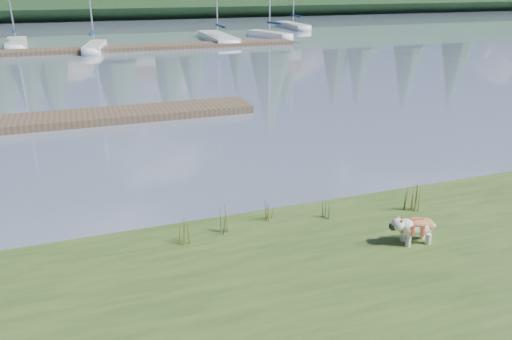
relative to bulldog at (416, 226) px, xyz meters
name	(u,v)px	position (x,y,z in m)	size (l,w,h in m)	color
ground	(111,51)	(-3.15, 33.88, -0.70)	(200.00, 200.00, 0.00)	#7F8FA9
bulldog	(416,226)	(0.00, 0.00, 0.00)	(0.95, 0.46, 0.56)	silver
dock_near	(46,121)	(-7.15, 12.88, -0.55)	(16.00, 2.00, 0.30)	#4C3D2C
dock_far	(137,48)	(-1.15, 33.88, -0.55)	(26.00, 2.20, 0.30)	#4C3D2C
sailboat_bg_1	(17,42)	(-10.25, 39.26, -0.37)	(1.81, 7.36, 10.96)	silver
sailboat_bg_2	(96,46)	(-4.22, 34.78, -0.37)	(2.28, 6.27, 9.45)	silver
sailboat_bg_3	(216,36)	(6.48, 38.32, -0.38)	(2.30, 9.83, 14.13)	silver
sailboat_bg_4	(266,34)	(11.60, 38.80, -0.37)	(2.92, 6.37, 9.44)	silver
sailboat_bg_5	(291,25)	(17.84, 47.28, -0.38)	(1.81, 7.84, 11.15)	silver
weed_0	(224,221)	(-3.38, 1.63, -0.08)	(0.17, 0.14, 0.65)	#475B23
weed_1	(270,210)	(-2.32, 1.85, -0.11)	(0.17, 0.14, 0.58)	#475B23
weed_2	(417,198)	(0.97, 1.25, -0.08)	(0.17, 0.14, 0.66)	#475B23
weed_3	(184,230)	(-4.23, 1.48, -0.08)	(0.17, 0.14, 0.66)	#475B23
weed_4	(327,208)	(-1.10, 1.56, -0.14)	(0.17, 0.14, 0.51)	#475B23
weed_5	(411,198)	(0.79, 1.24, -0.05)	(0.17, 0.14, 0.72)	#475B23
mud_lip	(227,229)	(-3.15, 2.28, -0.63)	(60.00, 0.50, 0.14)	#33281C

